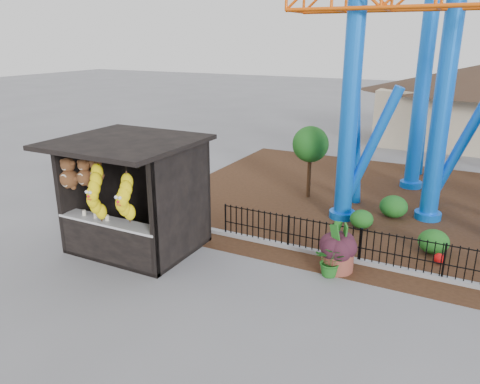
% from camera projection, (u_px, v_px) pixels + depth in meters
% --- Properties ---
extents(ground, '(120.00, 120.00, 0.00)m').
position_uv_depth(ground, '(208.00, 291.00, 10.94)').
color(ground, slate).
rests_on(ground, ground).
extents(mulch_bed, '(18.00, 12.00, 0.02)m').
position_uv_depth(mulch_bed, '(430.00, 211.00, 15.94)').
color(mulch_bed, '#331E11').
rests_on(mulch_bed, ground).
extents(curb, '(18.00, 0.18, 0.12)m').
position_uv_depth(curb, '(407.00, 271.00, 11.70)').
color(curb, gray).
rests_on(curb, ground).
extents(prize_booth, '(3.50, 3.40, 3.12)m').
position_uv_depth(prize_booth, '(128.00, 198.00, 12.54)').
color(prize_booth, black).
rests_on(prize_booth, ground).
extents(picket_fence, '(12.20, 0.06, 1.00)m').
position_uv_depth(picket_fence, '(448.00, 263.00, 11.17)').
color(picket_fence, black).
rests_on(picket_fence, ground).
extents(terracotta_planter, '(0.85, 0.85, 0.55)m').
position_uv_depth(terracotta_planter, '(337.00, 260.00, 11.82)').
color(terracotta_planter, brown).
rests_on(terracotta_planter, ground).
extents(planter_foliage, '(0.70, 0.70, 0.64)m').
position_uv_depth(planter_foliage, '(339.00, 239.00, 11.63)').
color(planter_foliage, black).
rests_on(planter_foliage, terracotta_planter).
extents(potted_plant, '(0.79, 0.70, 0.82)m').
position_uv_depth(potted_plant, '(331.00, 261.00, 11.49)').
color(potted_plant, '#225117').
rests_on(potted_plant, ground).
extents(landscaping, '(7.77, 3.89, 0.72)m').
position_uv_depth(landscaping, '(432.00, 227.00, 13.77)').
color(landscaping, '#1A5519').
rests_on(landscaping, mulch_bed).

